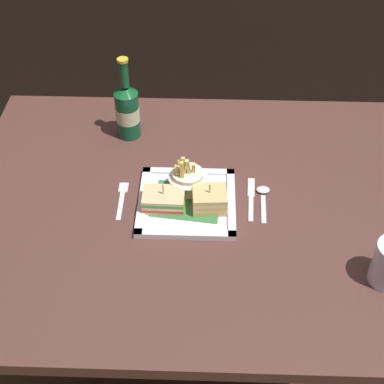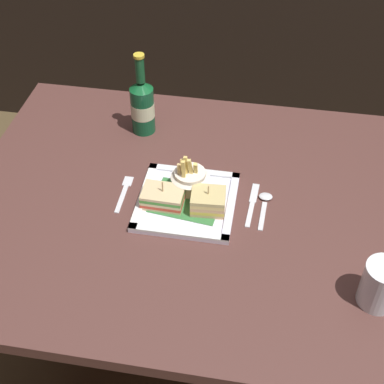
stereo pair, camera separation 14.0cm
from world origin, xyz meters
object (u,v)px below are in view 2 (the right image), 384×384
object	(u,v)px
square_plate	(187,202)
fork	(124,192)
knife	(252,203)
dining_table	(197,244)
beer_bottle	(142,105)
water_glass	(380,287)
fries_cup	(190,177)
sandwich_half_left	(163,197)
spoon	(265,202)
sandwich_half_right	(208,201)

from	to	relation	value
square_plate	fork	world-z (taller)	square_plate
square_plate	knife	world-z (taller)	square_plate
dining_table	beer_bottle	xyz separation A→B (m)	(-0.20, 0.28, 0.24)
water_glass	fork	world-z (taller)	water_glass
fork	fries_cup	bearing A→B (deg)	10.17
sandwich_half_left	spoon	world-z (taller)	sandwich_half_left
fries_cup	beer_bottle	size ratio (longest dim) A/B	0.44
knife	spoon	world-z (taller)	spoon
beer_bottle	fork	xyz separation A→B (m)	(0.01, -0.27, -0.09)
square_plate	fries_cup	bearing A→B (deg)	89.81
fries_cup	fork	world-z (taller)	fries_cup
fork	spoon	world-z (taller)	spoon
water_glass	square_plate	bearing A→B (deg)	153.65
dining_table	fries_cup	bearing A→B (deg)	123.16
fork	knife	bearing A→B (deg)	2.61
fork	knife	size ratio (longest dim) A/B	0.86
beer_bottle	spoon	bearing A→B (deg)	-33.65
fries_cup	water_glass	xyz separation A→B (m)	(0.45, -0.27, -0.00)
square_plate	fork	xyz separation A→B (m)	(-0.17, 0.01, -0.01)
square_plate	sandwich_half_right	bearing A→B (deg)	-17.09
sandwich_half_left	water_glass	distance (m)	0.55
dining_table	fork	distance (m)	0.25
sandwich_half_right	spoon	xyz separation A→B (m)	(0.14, 0.05, -0.03)
fries_cup	spoon	world-z (taller)	fries_cup
knife	spoon	size ratio (longest dim) A/B	1.22
dining_table	fork	bearing A→B (deg)	177.29
dining_table	fork	world-z (taller)	fork
sandwich_half_left	spoon	bearing A→B (deg)	12.01
spoon	sandwich_half_right	bearing A→B (deg)	-158.79
square_plate	fries_cup	world-z (taller)	fries_cup
beer_bottle	fork	distance (m)	0.28
beer_bottle	spoon	size ratio (longest dim) A/B	1.89
dining_table	water_glass	size ratio (longest dim) A/B	11.17
dining_table	square_plate	distance (m)	0.17
water_glass	sandwich_half_right	bearing A→B (deg)	152.42
beer_bottle	spoon	distance (m)	0.46
sandwich_half_right	square_plate	bearing A→B (deg)	162.91
water_glass	fork	xyz separation A→B (m)	(-0.62, 0.24, -0.04)
sandwich_half_right	spoon	size ratio (longest dim) A/B	0.68
knife	spoon	xyz separation A→B (m)	(0.03, 0.01, 0.00)
square_plate	sandwich_half_right	xyz separation A→B (m)	(0.06, -0.02, 0.03)
fries_cup	spoon	xyz separation A→B (m)	(0.19, -0.01, -0.05)
dining_table	fork	xyz separation A→B (m)	(-0.19, 0.01, 0.16)
sandwich_half_left	water_glass	size ratio (longest dim) A/B	0.97
fries_cup	fork	size ratio (longest dim) A/B	0.79
sandwich_half_left	knife	size ratio (longest dim) A/B	0.66
sandwich_half_right	beer_bottle	bearing A→B (deg)	127.91
water_glass	knife	xyz separation A→B (m)	(-0.29, 0.25, -0.04)
sandwich_half_right	water_glass	size ratio (longest dim) A/B	0.82
sandwich_half_right	fork	bearing A→B (deg)	171.82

